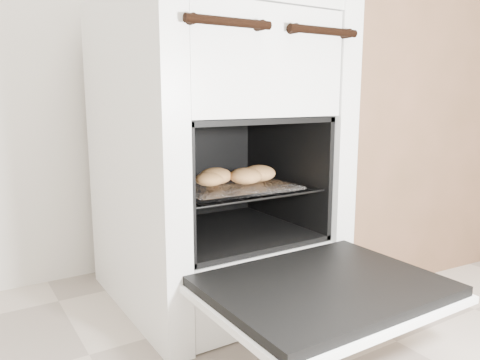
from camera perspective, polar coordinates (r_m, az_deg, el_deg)
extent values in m
cube|color=silver|center=(1.39, -3.35, 3.27)|extent=(0.57, 0.61, 0.87)
cylinder|color=black|center=(1.04, -1.30, 18.73)|extent=(0.21, 0.02, 0.02)
cylinder|color=black|center=(1.20, 10.18, 17.47)|extent=(0.21, 0.02, 0.02)
cube|color=black|center=(1.05, 10.16, -12.63)|extent=(0.49, 0.38, 0.02)
cube|color=silver|center=(1.06, 10.13, -13.48)|extent=(0.51, 0.40, 0.02)
cylinder|color=black|center=(1.25, -9.84, -1.75)|extent=(0.01, 0.40, 0.01)
cylinder|color=black|center=(1.45, 5.24, 0.03)|extent=(0.01, 0.40, 0.01)
cylinder|color=black|center=(1.18, 2.95, -2.30)|extent=(0.41, 0.01, 0.01)
cylinder|color=black|center=(1.50, -5.41, 0.39)|extent=(0.41, 0.01, 0.01)
cylinder|color=black|center=(1.26, -8.45, -1.59)|extent=(0.01, 0.38, 0.01)
cylinder|color=black|center=(1.28, -6.12, -1.32)|extent=(0.01, 0.38, 0.01)
cylinder|color=black|center=(1.31, -3.88, -1.05)|extent=(0.01, 0.38, 0.01)
cylinder|color=black|center=(1.33, -1.73, -0.80)|extent=(0.01, 0.38, 0.01)
cylinder|color=black|center=(1.36, 0.33, -0.55)|extent=(0.01, 0.38, 0.01)
cylinder|color=black|center=(1.39, 2.30, -0.32)|extent=(0.01, 0.38, 0.01)
cylinder|color=black|center=(1.43, 4.18, -0.09)|extent=(0.01, 0.38, 0.01)
cube|color=white|center=(1.32, -1.32, -0.69)|extent=(0.32, 0.28, 0.01)
ellipsoid|color=#E1A35A|center=(1.32, 0.68, 0.49)|extent=(0.13, 0.13, 0.05)
ellipsoid|color=#E1A35A|center=(1.36, 2.33, 0.84)|extent=(0.11, 0.11, 0.05)
ellipsoid|color=#E1A35A|center=(1.32, -3.00, 0.50)|extent=(0.11, 0.11, 0.05)
ellipsoid|color=#E1A35A|center=(1.29, -3.73, 0.12)|extent=(0.10, 0.10, 0.04)
cube|color=brown|center=(1.91, 17.24, 5.50)|extent=(0.96, 0.68, 0.92)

